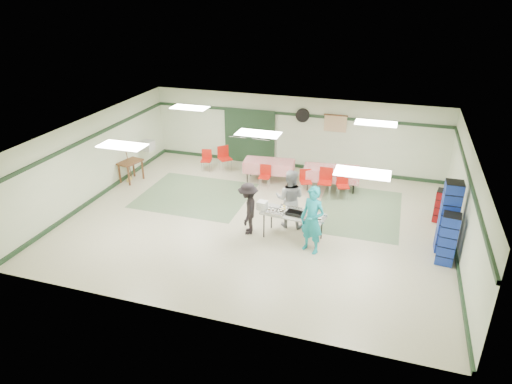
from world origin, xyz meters
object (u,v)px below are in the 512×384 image
(chair_loose_a, at_px, (224,156))
(volunteer_grey, at_px, (290,199))
(printer_table, at_px, (130,164))
(serving_table, at_px, (293,215))
(chair_c, at_px, (343,183))
(office_printer, at_px, (147,145))
(dining_table_a, at_px, (331,173))
(volunteer_dark, at_px, (248,209))
(chair_a, at_px, (325,179))
(chair_loose_b, at_px, (207,158))
(broom, at_px, (128,160))
(crate_stack_blue_b, at_px, (448,239))
(chair_b, at_px, (305,179))
(crate_stack_blue_a, at_px, (449,217))
(chair_d, at_px, (265,174))
(dining_table_b, at_px, (269,166))
(crate_stack_red, at_px, (442,206))
(volunteer_teal, at_px, (312,220))

(chair_loose_a, bearing_deg, volunteer_grey, -90.32)
(printer_table, bearing_deg, chair_loose_a, 47.26)
(volunteer_grey, bearing_deg, serving_table, 108.06)
(volunteer_grey, xyz_separation_m, printer_table, (-6.11, 1.49, -0.23))
(chair_c, relative_size, printer_table, 0.88)
(office_printer, bearing_deg, chair_loose_a, 21.30)
(serving_table, xyz_separation_m, dining_table_a, (0.47, 3.63, -0.14))
(volunteer_dark, xyz_separation_m, office_printer, (-5.10, 3.45, 0.17))
(chair_a, relative_size, chair_loose_b, 1.18)
(serving_table, bearing_deg, volunteer_grey, 117.69)
(broom, bearing_deg, dining_table_a, 20.78)
(crate_stack_blue_b, height_order, broom, broom)
(chair_b, xyz_separation_m, crate_stack_blue_a, (4.23, -2.49, 0.50))
(volunteer_dark, bearing_deg, chair_c, 131.88)
(dining_table_a, relative_size, chair_d, 2.39)
(volunteer_grey, height_order, chair_a, volunteer_grey)
(crate_stack_blue_a, bearing_deg, dining_table_b, 151.52)
(dining_table_b, distance_m, crate_stack_blue_b, 6.74)
(dining_table_b, height_order, crate_stack_red, crate_stack_red)
(volunteer_dark, bearing_deg, broom, -126.19)
(chair_b, relative_size, crate_stack_red, 0.81)
(chair_a, relative_size, chair_d, 1.16)
(crate_stack_blue_b, bearing_deg, broom, 168.10)
(chair_a, distance_m, chair_c, 0.57)
(volunteer_grey, relative_size, chair_b, 2.15)
(dining_table_a, bearing_deg, printer_table, -174.71)
(volunteer_dark, bearing_deg, crate_stack_red, 101.20)
(serving_table, relative_size, broom, 1.20)
(chair_loose_a, bearing_deg, chair_b, -62.02)
(broom, bearing_deg, dining_table_b, 26.10)
(volunteer_teal, xyz_separation_m, chair_loose_b, (-4.84, 4.40, -0.43))
(dining_table_a, distance_m, chair_loose_b, 4.71)
(chair_loose_a, height_order, printer_table, chair_loose_a)
(dining_table_b, distance_m, chair_a, 2.17)
(dining_table_a, relative_size, chair_b, 2.38)
(serving_table, xyz_separation_m, volunteer_grey, (-0.26, 0.66, 0.15))
(office_printer, bearing_deg, volunteer_dark, -27.24)
(chair_a, distance_m, crate_stack_red, 3.66)
(serving_table, relative_size, chair_b, 2.20)
(dining_table_b, bearing_deg, chair_c, -18.35)
(chair_c, xyz_separation_m, crate_stack_blue_a, (3.00, -2.50, 0.49))
(chair_loose_b, bearing_deg, dining_table_a, -14.47)
(chair_d, height_order, crate_stack_blue_a, crate_stack_blue_a)
(chair_a, height_order, crate_stack_blue_b, crate_stack_blue_b)
(volunteer_grey, height_order, chair_c, volunteer_grey)
(printer_table, bearing_deg, chair_a, 20.00)
(dining_table_a, height_order, chair_loose_b, chair_loose_b)
(chair_loose_b, bearing_deg, crate_stack_blue_a, -33.42)
(dining_table_b, distance_m, chair_loose_a, 1.92)
(printer_table, height_order, office_printer, office_printer)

